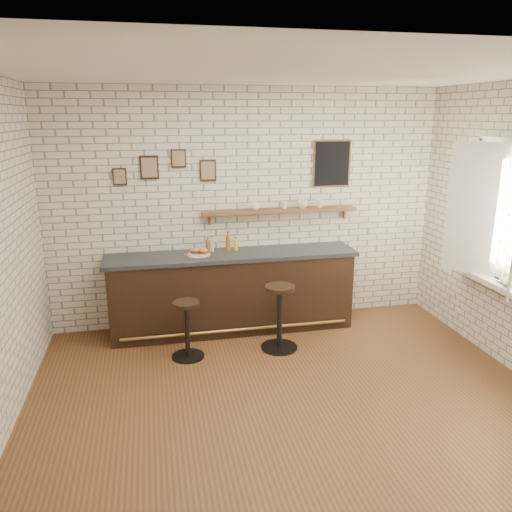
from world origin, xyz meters
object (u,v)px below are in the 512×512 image
at_px(shelf_cup_c, 303,204).
at_px(book_lower, 504,284).
at_px(bitters_bottle_brown, 208,246).
at_px(book_upper, 502,281).
at_px(bar_counter, 233,291).
at_px(bitters_bottle_white, 212,245).
at_px(sandwich_plate, 199,255).
at_px(condiment_bottle_yellow, 236,245).
at_px(shelf_cup_a, 255,206).
at_px(bitters_bottle_amber, 228,243).
at_px(bar_stool_right, 280,315).
at_px(bar_stool_left, 187,328).
at_px(ciabatta_sandwich, 199,251).
at_px(shelf_cup_d, 320,204).
at_px(shelf_cup_b, 284,205).

height_order(shelf_cup_c, book_lower, shelf_cup_c).
distance_m(bitters_bottle_brown, book_upper, 3.36).
bearing_deg(bar_counter, bitters_bottle_brown, 155.37).
bearing_deg(bitters_bottle_white, sandwich_plate, -143.59).
distance_m(bitters_bottle_white, condiment_bottle_yellow, 0.30).
xyz_separation_m(bitters_bottle_white, shelf_cup_a, (0.57, 0.07, 0.46)).
height_order(bitters_bottle_amber, shelf_cup_a, shelf_cup_a).
height_order(condiment_bottle_yellow, bar_stool_right, condiment_bottle_yellow).
xyz_separation_m(bitters_bottle_white, bar_stool_left, (-0.39, -0.80, -0.73)).
height_order(ciabatta_sandwich, book_lower, ciabatta_sandwich).
xyz_separation_m(bitters_bottle_brown, shelf_cup_a, (0.62, 0.07, 0.46)).
bearing_deg(bitters_bottle_white, shelf_cup_d, 2.86).
relative_size(bar_counter, bitters_bottle_brown, 17.11).
distance_m(shelf_cup_c, book_lower, 2.51).
distance_m(bar_stool_right, book_lower, 2.43).
xyz_separation_m(shelf_cup_b, book_lower, (1.93, -1.76, -0.60)).
relative_size(ciabatta_sandwich, shelf_cup_c, 1.60).
relative_size(bitters_bottle_amber, book_upper, 1.14).
height_order(bitters_bottle_brown, bitters_bottle_amber, bitters_bottle_amber).
relative_size(bar_stool_left, book_upper, 3.10).
distance_m(ciabatta_sandwich, bar_stool_left, 0.99).
relative_size(shelf_cup_a, shelf_cup_d, 1.12).
xyz_separation_m(sandwich_plate, shelf_cup_d, (1.60, 0.20, 0.53)).
xyz_separation_m(bar_counter, bar_stool_left, (-0.63, -0.67, -0.15)).
xyz_separation_m(bar_stool_right, book_upper, (2.20, -0.85, 0.54)).
distance_m(ciabatta_sandwich, book_lower, 3.42).
xyz_separation_m(bar_stool_left, bar_stool_right, (1.07, 0.00, 0.06)).
xyz_separation_m(condiment_bottle_yellow, bar_stool_left, (-0.70, -0.80, -0.72)).
xyz_separation_m(sandwich_plate, condiment_bottle_yellow, (0.48, 0.13, 0.06)).
bearing_deg(book_upper, bitters_bottle_brown, 178.01).
bearing_deg(bitters_bottle_amber, bar_counter, -77.07).
distance_m(bitters_bottle_brown, shelf_cup_a, 0.78).
bearing_deg(sandwich_plate, bitters_bottle_white, 36.41).
height_order(ciabatta_sandwich, bitters_bottle_white, bitters_bottle_white).
height_order(bar_stool_left, book_lower, book_lower).
height_order(bar_counter, bitters_bottle_white, bitters_bottle_white).
height_order(shelf_cup_b, shelf_cup_c, shelf_cup_c).
bearing_deg(shelf_cup_d, bar_stool_left, -172.06).
bearing_deg(bar_stool_right, bar_counter, 123.58).
distance_m(bar_stool_right, shelf_cup_d, 1.61).
bearing_deg(bitters_bottle_amber, shelf_cup_d, 3.34).
relative_size(bitters_bottle_white, bitters_bottle_amber, 0.82).
bearing_deg(bar_stool_left, bitters_bottle_brown, 66.53).
bearing_deg(shelf_cup_a, bitters_bottle_amber, -172.79).
bearing_deg(book_lower, shelf_cup_d, 124.33).
bearing_deg(bitters_bottle_white, book_upper, -29.87).
distance_m(shelf_cup_a, shelf_cup_c, 0.62).
bearing_deg(sandwich_plate, ciabatta_sandwich, 0.00).
bearing_deg(bitters_bottle_white, shelf_cup_a, 7.11).
bearing_deg(shelf_cup_b, shelf_cup_a, 113.49).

